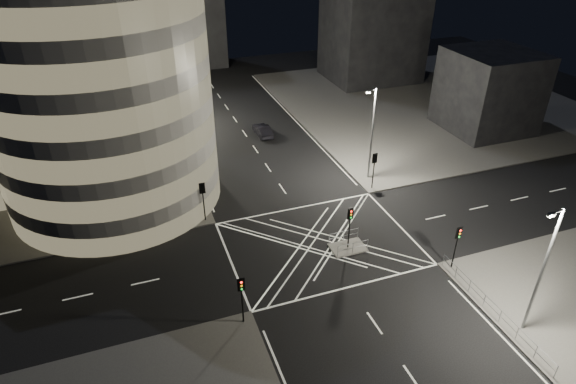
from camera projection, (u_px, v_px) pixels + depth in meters
name	position (u px, v px, depth m)	size (l,w,h in m)	color
ground	(320.00, 243.00, 42.39)	(120.00, 120.00, 0.00)	black
sidewalk_far_right	(427.00, 101.00, 72.51)	(42.00, 42.00, 0.15)	#54524F
central_island	(348.00, 248.00, 41.72)	(3.00, 2.00, 0.15)	slate
office_tower_curved	(42.00, 66.00, 44.95)	(30.00, 29.00, 27.20)	gray
office_block_rear	(48.00, 30.00, 64.11)	(24.00, 16.00, 22.00)	gray
building_right_far	(372.00, 32.00, 78.21)	(14.00, 12.00, 15.00)	black
building_right_near	(489.00, 91.00, 61.32)	(10.00, 10.00, 10.00)	black
building_far_end	(169.00, 15.00, 83.33)	(18.00, 8.00, 18.00)	black
tree_a	(179.00, 174.00, 44.41)	(4.44, 4.44, 6.65)	black
tree_b	(169.00, 146.00, 49.14)	(4.27, 4.27, 6.76)	black
tree_c	(161.00, 119.00, 53.68)	(4.34, 4.34, 7.37)	black
tree_d	(155.00, 100.00, 58.44)	(4.76, 4.76, 7.75)	black
tree_e	(150.00, 90.00, 63.65)	(4.12, 4.12, 6.67)	black
traffic_signal_fl	(203.00, 195.00, 43.82)	(0.55, 0.22, 4.00)	black
traffic_signal_nl	(242.00, 292.00, 32.86)	(0.55, 0.22, 4.00)	black
traffic_signal_fr	(374.00, 164.00, 48.92)	(0.55, 0.22, 4.00)	black
traffic_signal_nr	(457.00, 240.00, 37.96)	(0.55, 0.22, 4.00)	black
traffic_signal_island	(350.00, 221.00, 40.26)	(0.55, 0.22, 4.00)	black
street_lamp_left_near	(183.00, 146.00, 46.47)	(1.25, 0.25, 10.00)	slate
street_lamp_left_far	(160.00, 88.00, 60.97)	(1.25, 0.25, 10.00)	slate
street_lamp_right_far	(372.00, 131.00, 49.52)	(1.25, 0.25, 10.00)	slate
street_lamp_right_near	(542.00, 268.00, 30.98)	(1.25, 0.25, 10.00)	slate
railing_near_right	(492.00, 308.00, 34.64)	(0.06, 11.70, 1.10)	slate
railing_island_south	(353.00, 248.00, 40.67)	(2.80, 0.06, 1.10)	slate
railing_island_north	(344.00, 236.00, 42.12)	(2.80, 0.06, 1.10)	slate
sedan	(263.00, 130.00, 61.58)	(1.53, 4.39, 1.45)	black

